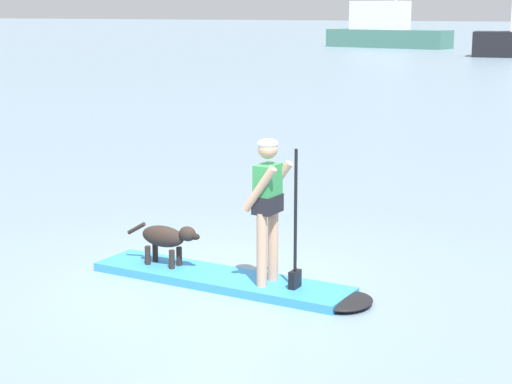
{
  "coord_description": "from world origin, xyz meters",
  "views": [
    {
      "loc": [
        4.44,
        -8.66,
        3.17
      ],
      "look_at": [
        0.0,
        1.0,
        0.9
      ],
      "focal_mm": 60.77,
      "sensor_mm": 36.0,
      "label": 1
    }
  ],
  "objects": [
    {
      "name": "person_paddler",
      "position": [
        0.64,
        -0.05,
        1.06
      ],
      "size": [
        0.62,
        0.5,
        1.66
      ],
      "color": "tan",
      "rests_on": "paddleboard"
    },
    {
      "name": "paddleboard",
      "position": [
        0.23,
        -0.02,
        0.05
      ],
      "size": [
        3.54,
        1.0,
        0.1
      ],
      "color": "#338CD8",
      "rests_on": "ground_plane"
    },
    {
      "name": "ground_plane",
      "position": [
        0.0,
        0.0,
        0.0
      ],
      "size": [
        400.0,
        400.0,
        0.0
      ],
      "primitive_type": "plane",
      "color": "gray"
    },
    {
      "name": "moored_boat_far_starboard",
      "position": [
        -15.67,
        60.16,
        1.39
      ],
      "size": [
        10.43,
        4.5,
        11.11
      ],
      "color": "#3F7266",
      "rests_on": "ground_plane"
    },
    {
      "name": "dog",
      "position": [
        -0.76,
        0.06,
        0.45
      ],
      "size": [
        1.06,
        0.27,
        0.53
      ],
      "color": "#2D231E",
      "rests_on": "paddleboard"
    }
  ]
}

